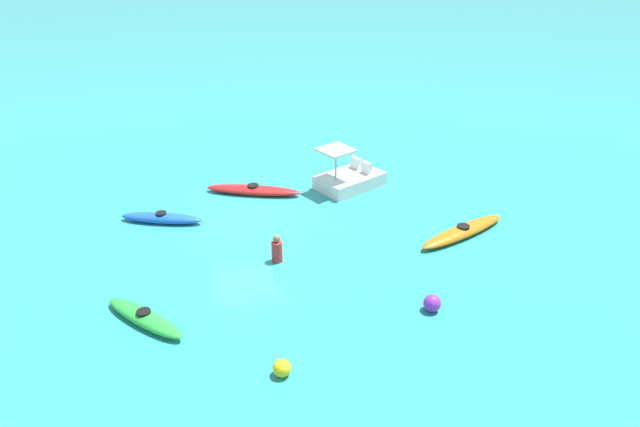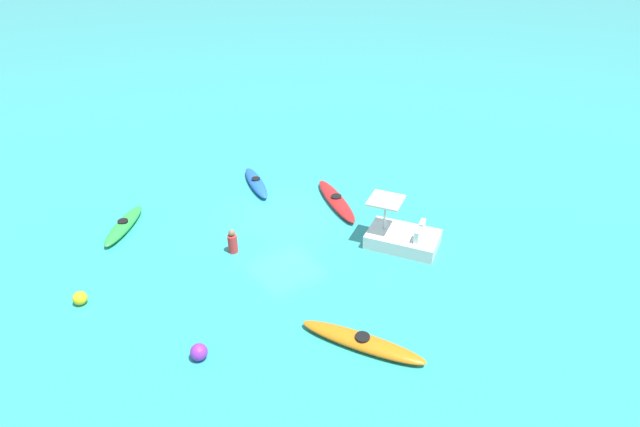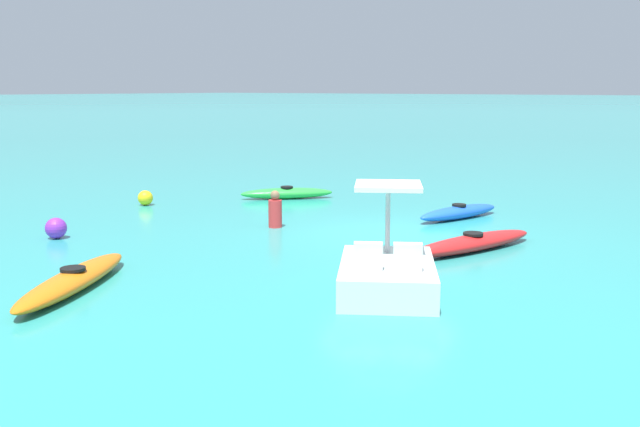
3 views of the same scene
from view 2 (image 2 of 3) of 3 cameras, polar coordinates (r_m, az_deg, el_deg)
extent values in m
plane|color=teal|center=(20.54, -3.77, -0.35)|extent=(600.00, 600.00, 0.00)
ellipsoid|color=red|center=(21.24, 1.70, 1.37)|extent=(3.51, 1.52, 0.32)
cylinder|color=black|center=(21.15, 1.71, 1.81)|extent=(0.50, 0.50, 0.05)
ellipsoid|color=green|center=(20.93, -19.88, -1.18)|extent=(2.38, 2.30, 0.32)
cylinder|color=black|center=(20.84, -19.97, -0.75)|extent=(0.52, 0.52, 0.05)
ellipsoid|color=blue|center=(22.68, -6.72, 3.23)|extent=(2.82, 1.21, 0.32)
cylinder|color=black|center=(22.59, -6.74, 3.64)|extent=(0.43, 0.43, 0.05)
ellipsoid|color=orange|center=(15.14, 4.45, -13.28)|extent=(3.43, 2.31, 0.32)
cylinder|color=black|center=(15.01, 4.48, -12.77)|extent=(0.55, 0.55, 0.05)
cube|color=white|center=(19.00, 8.67, -2.68)|extent=(2.83, 2.55, 0.50)
cube|color=white|center=(18.40, 10.19, -2.31)|extent=(0.37, 0.46, 0.44)
cube|color=white|center=(18.90, 10.63, -1.38)|extent=(0.37, 0.46, 0.44)
cylinder|color=#B2B2B7|center=(18.71, 6.80, -0.20)|extent=(0.08, 0.08, 1.10)
cube|color=silver|center=(18.41, 6.91, 1.37)|extent=(1.52, 1.52, 0.08)
sphere|color=purple|center=(15.07, -12.58, -13.99)|extent=(0.46, 0.46, 0.46)
sphere|color=yellow|center=(17.85, -23.86, -8.12)|extent=(0.42, 0.42, 0.42)
cylinder|color=red|center=(18.66, -9.14, -3.14)|extent=(0.45, 0.45, 0.65)
sphere|color=#8C6647|center=(18.41, -9.26, -2.00)|extent=(0.22, 0.22, 0.22)
camera|label=1|loc=(17.67, -69.13, 8.24)|focal=34.81mm
camera|label=3|loc=(18.76, 44.31, -1.87)|focal=39.96mm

